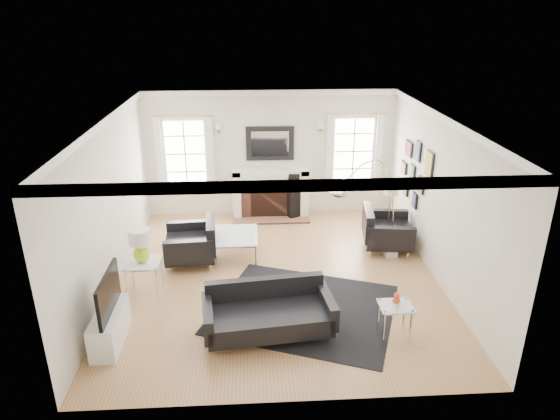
{
  "coord_description": "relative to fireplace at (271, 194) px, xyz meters",
  "views": [
    {
      "loc": [
        -0.42,
        -7.68,
        4.4
      ],
      "look_at": [
        0.06,
        0.3,
        1.15
      ],
      "focal_mm": 32.0,
      "sensor_mm": 36.0,
      "label": 1
    }
  ],
  "objects": [
    {
      "name": "tv_unit",
      "position": [
        -2.44,
        -4.49,
        -0.21
      ],
      "size": [
        0.35,
        1.0,
        1.09
      ],
      "color": "white",
      "rests_on": "floor"
    },
    {
      "name": "speaker_tower",
      "position": [
        0.48,
        -0.14,
        -0.01
      ],
      "size": [
        0.28,
        0.28,
        1.05
      ],
      "primitive_type": "cube",
      "rotation": [
        0.0,
        0.0,
        0.42
      ],
      "color": "black",
      "rests_on": "floor"
    },
    {
      "name": "front_wall",
      "position": [
        0.0,
        -5.79,
        0.86
      ],
      "size": [
        5.5,
        0.04,
        2.8
      ],
      "primitive_type": "cube",
      "color": "silver",
      "rests_on": "floor"
    },
    {
      "name": "ceiling",
      "position": [
        0.0,
        -2.79,
        2.26
      ],
      "size": [
        5.5,
        6.0,
        0.02
      ],
      "primitive_type": "cube",
      "color": "white",
      "rests_on": "back_wall"
    },
    {
      "name": "arc_floor_lamp",
      "position": [
        1.58,
        -2.56,
        0.61
      ],
      "size": [
        1.5,
        1.39,
        2.12
      ],
      "color": "silver",
      "rests_on": "floor"
    },
    {
      "name": "stick_floor_lamp",
      "position": [
        2.2,
        -1.77,
        0.63
      ],
      "size": [
        0.27,
        0.27,
        1.35
      ],
      "color": "#BB8440",
      "rests_on": "floor"
    },
    {
      "name": "side_table_left",
      "position": [
        -2.2,
        -3.25,
        -0.03
      ],
      "size": [
        0.57,
        0.57,
        0.62
      ],
      "color": "silver",
      "rests_on": "floor"
    },
    {
      "name": "sofa",
      "position": [
        -0.23,
        -4.38,
        -0.21
      ],
      "size": [
        1.94,
        1.06,
        0.6
      ],
      "color": "black",
      "rests_on": "floor"
    },
    {
      "name": "crown_molding",
      "position": [
        0.0,
        -2.79,
        2.2
      ],
      "size": [
        5.5,
        6.0,
        0.12
      ],
      "primitive_type": "cube",
      "color": "white",
      "rests_on": "back_wall"
    },
    {
      "name": "window_left",
      "position": [
        -1.85,
        0.16,
        0.92
      ],
      "size": [
        1.24,
        0.15,
        1.62
      ],
      "color": "white",
      "rests_on": "back_wall"
    },
    {
      "name": "mantel_mirror",
      "position": [
        0.0,
        0.16,
        1.11
      ],
      "size": [
        1.05,
        0.07,
        0.75
      ],
      "color": "black",
      "rests_on": "back_wall"
    },
    {
      "name": "right_wall",
      "position": [
        2.75,
        -2.79,
        0.86
      ],
      "size": [
        0.04,
        6.0,
        2.8
      ],
      "primitive_type": "cube",
      "color": "silver",
      "rests_on": "floor"
    },
    {
      "name": "floor",
      "position": [
        0.0,
        -2.79,
        -0.54
      ],
      "size": [
        6.0,
        6.0,
        0.0
      ],
      "primitive_type": "plane",
      "color": "#A46E44",
      "rests_on": "ground"
    },
    {
      "name": "armchair_right",
      "position": [
        2.13,
        -1.79,
        -0.16
      ],
      "size": [
        1.03,
        1.12,
        0.68
      ],
      "color": "black",
      "rests_on": "floor"
    },
    {
      "name": "area_rug",
      "position": [
        0.36,
        -3.82,
        -0.54
      ],
      "size": [
        3.31,
        3.05,
        0.01
      ],
      "primitive_type": "cube",
      "rotation": [
        0.0,
        0.0,
        -0.36
      ],
      "color": "black",
      "rests_on": "floor"
    },
    {
      "name": "left_wall",
      "position": [
        -2.75,
        -2.79,
        0.86
      ],
      "size": [
        0.04,
        6.0,
        2.8
      ],
      "primitive_type": "cube",
      "color": "silver",
      "rests_on": "floor"
    },
    {
      "name": "armchair_left",
      "position": [
        -1.51,
        -2.13,
        -0.16
      ],
      "size": [
        0.98,
        1.07,
        0.68
      ],
      "color": "black",
      "rests_on": "floor"
    },
    {
      "name": "nesting_table",
      "position": [
        1.57,
        -4.58,
        -0.14
      ],
      "size": [
        0.47,
        0.39,
        0.51
      ],
      "color": "silver",
      "rests_on": "floor"
    },
    {
      "name": "coffee_table",
      "position": [
        -0.83,
        -1.93,
        -0.13
      ],
      "size": [
        0.99,
        0.99,
        0.44
      ],
      "color": "silver",
      "rests_on": "floor"
    },
    {
      "name": "window_right",
      "position": [
        1.85,
        0.16,
        0.92
      ],
      "size": [
        1.24,
        0.15,
        1.62
      ],
      "color": "white",
      "rests_on": "back_wall"
    },
    {
      "name": "back_wall",
      "position": [
        0.0,
        0.21,
        0.86
      ],
      "size": [
        5.5,
        0.04,
        2.8
      ],
      "primitive_type": "cube",
      "color": "silver",
      "rests_on": "floor"
    },
    {
      "name": "orange_vase",
      "position": [
        1.57,
        -4.58,
        0.07
      ],
      "size": [
        0.11,
        0.11,
        0.18
      ],
      "color": "#CC4B1A",
      "rests_on": "nesting_table"
    },
    {
      "name": "gallery_wall",
      "position": [
        2.72,
        -1.5,
        0.99
      ],
      "size": [
        0.04,
        1.73,
        1.29
      ],
      "color": "black",
      "rests_on": "right_wall"
    },
    {
      "name": "gourd_lamp",
      "position": [
        -2.2,
        -3.25,
        0.4
      ],
      "size": [
        0.35,
        0.35,
        0.56
      ],
      "color": "#B8DD1B",
      "rests_on": "side_table_left"
    },
    {
      "name": "fireplace",
      "position": [
        0.0,
        0.0,
        0.0
      ],
      "size": [
        1.7,
        0.69,
        1.11
      ],
      "color": "white",
      "rests_on": "floor"
    }
  ]
}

